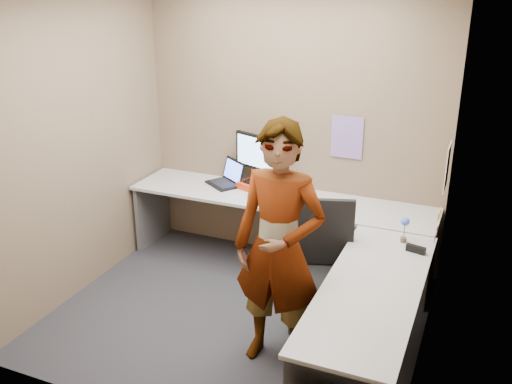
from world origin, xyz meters
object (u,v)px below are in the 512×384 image
at_px(office_chair, 324,282).
at_px(desk, 302,244).
at_px(monitor, 256,155).
at_px(person, 279,249).

bearing_deg(office_chair, desk, 117.68).
bearing_deg(office_chair, monitor, 117.90).
height_order(monitor, person, person).
distance_m(monitor, office_chair, 1.57).
bearing_deg(person, office_chair, 70.57).
bearing_deg(monitor, desk, -24.49).
relative_size(monitor, office_chair, 0.47).
xyz_separation_m(monitor, person, (0.81, -1.51, -0.16)).
relative_size(desk, office_chair, 2.82).
bearing_deg(monitor, office_chair, -24.58).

